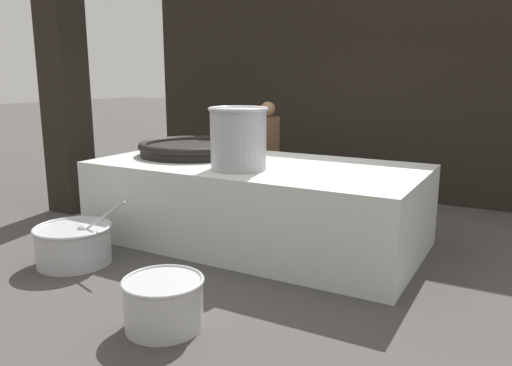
% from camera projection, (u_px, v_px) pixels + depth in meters
% --- Properties ---
extents(ground_plane, '(60.00, 60.00, 0.00)m').
position_uv_depth(ground_plane, '(256.00, 240.00, 5.89)').
color(ground_plane, '#474442').
extents(back_wall, '(7.22, 0.24, 3.76)m').
position_uv_depth(back_wall, '(346.00, 77.00, 8.02)').
color(back_wall, black).
rests_on(back_wall, ground_plane).
extents(support_pillar, '(0.48, 0.48, 3.76)m').
position_uv_depth(support_pillar, '(64.00, 78.00, 6.89)').
color(support_pillar, black).
rests_on(support_pillar, ground_plane).
extents(hearth_platform, '(3.72, 1.87, 0.93)m').
position_uv_depth(hearth_platform, '(256.00, 202.00, 5.79)').
color(hearth_platform, silver).
rests_on(hearth_platform, ground_plane).
extents(giant_wok_near, '(1.36, 1.36, 0.17)m').
position_uv_depth(giant_wok_near, '(193.00, 148.00, 6.29)').
color(giant_wok_near, black).
rests_on(giant_wok_near, hearth_platform).
extents(stock_pot, '(0.64, 0.64, 0.66)m').
position_uv_depth(stock_pot, '(238.00, 137.00, 5.26)').
color(stock_pot, '#9E9EA3').
rests_on(stock_pot, hearth_platform).
extents(cook, '(0.36, 0.56, 1.55)m').
position_uv_depth(cook, '(267.00, 150.00, 7.28)').
color(cook, brown).
rests_on(cook, ground_plane).
extents(prep_bowl_vegetables, '(1.00, 0.78, 0.71)m').
position_uv_depth(prep_bowl_vegetables, '(74.00, 243.00, 5.13)').
color(prep_bowl_vegetables, '#B7B7BC').
rests_on(prep_bowl_vegetables, ground_plane).
extents(prep_bowl_meat, '(0.63, 0.63, 0.39)m').
position_uv_depth(prep_bowl_meat, '(164.00, 301.00, 3.82)').
color(prep_bowl_meat, '#B7B7BC').
rests_on(prep_bowl_meat, ground_plane).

